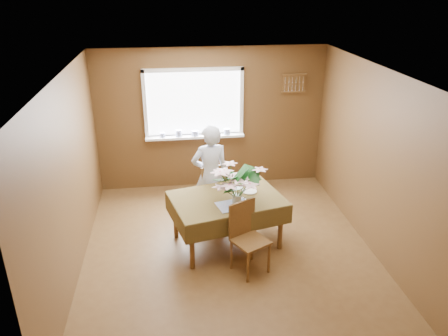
{
  "coord_description": "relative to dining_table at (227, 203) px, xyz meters",
  "views": [
    {
      "loc": [
        -0.75,
        -5.09,
        3.54
      ],
      "look_at": [
        0.0,
        0.55,
        1.05
      ],
      "focal_mm": 35.0,
      "sensor_mm": 36.0,
      "label": 1
    }
  ],
  "objects": [
    {
      "name": "flower_bouquet",
      "position": [
        0.1,
        -0.23,
        0.44
      ],
      "size": [
        0.63,
        0.63,
        0.54
      ],
      "rotation": [
        0.0,
        0.0,
        -0.0
      ],
      "color": "white",
      "rests_on": "dining_table"
    },
    {
      "name": "window_assembly",
      "position": [
        -0.29,
        1.96,
        0.71
      ],
      "size": [
        1.72,
        0.2,
        1.22
      ],
      "color": "white",
      "rests_on": "wall_back"
    },
    {
      "name": "wall_right",
      "position": [
        2.0,
        -0.24,
        0.6
      ],
      "size": [
        0.0,
        4.5,
        4.5
      ],
      "primitive_type": "plane",
      "rotation": [
        1.57,
        0.0,
        -1.57
      ],
      "color": "brown",
      "rests_on": "floor"
    },
    {
      "name": "chair_near",
      "position": [
        0.17,
        -0.61,
        -0.13
      ],
      "size": [
        0.55,
        0.55,
        0.94
      ],
      "rotation": [
        0.0,
        0.0,
        0.49
      ],
      "color": "brown",
      "rests_on": "floor"
    },
    {
      "name": "spoon_rack",
      "position": [
        1.45,
        1.98,
        1.2
      ],
      "size": [
        0.44,
        0.05,
        0.33
      ],
      "color": "brown",
      "rests_on": "wall_back"
    },
    {
      "name": "wall_back",
      "position": [
        0.0,
        2.01,
        0.6
      ],
      "size": [
        4.0,
        0.0,
        4.0
      ],
      "primitive_type": "plane",
      "rotation": [
        1.57,
        0.0,
        0.0
      ],
      "color": "brown",
      "rests_on": "floor"
    },
    {
      "name": "side_plate",
      "position": [
        0.34,
        0.14,
        0.09
      ],
      "size": [
        0.25,
        0.25,
        0.01
      ],
      "primitive_type": "cylinder",
      "rotation": [
        0.0,
        0.0,
        0.2
      ],
      "color": "white",
      "rests_on": "dining_table"
    },
    {
      "name": "wall_front",
      "position": [
        0.0,
        -2.49,
        0.6
      ],
      "size": [
        4.0,
        0.0,
        4.0
      ],
      "primitive_type": "plane",
      "rotation": [
        -1.57,
        0.0,
        0.0
      ],
      "color": "brown",
      "rests_on": "floor"
    },
    {
      "name": "chair_far",
      "position": [
        -0.14,
        0.79,
        -0.14
      ],
      "size": [
        0.5,
        0.5,
        0.92
      ],
      "rotation": [
        0.0,
        0.0,
        3.46
      ],
      "color": "brown",
      "rests_on": "floor"
    },
    {
      "name": "seated_woman",
      "position": [
        -0.16,
        0.68,
        0.14
      ],
      "size": [
        0.63,
        0.47,
        1.58
      ],
      "primitive_type": "imported",
      "rotation": [
        0.0,
        0.0,
        3.31
      ],
      "color": "white",
      "rests_on": "floor"
    },
    {
      "name": "ceiling",
      "position": [
        0.0,
        -0.24,
        1.85
      ],
      "size": [
        4.5,
        4.5,
        0.0
      ],
      "primitive_type": "plane",
      "rotation": [
        3.14,
        0.0,
        0.0
      ],
      "color": "white",
      "rests_on": "wall_back"
    },
    {
      "name": "floor",
      "position": [
        0.0,
        -0.24,
        -0.65
      ],
      "size": [
        4.5,
        4.5,
        0.0
      ],
      "primitive_type": "plane",
      "color": "brown",
      "rests_on": "ground"
    },
    {
      "name": "wall_left",
      "position": [
        -2.0,
        -0.24,
        0.6
      ],
      "size": [
        0.0,
        4.5,
        4.5
      ],
      "primitive_type": "plane",
      "rotation": [
        1.57,
        0.0,
        1.57
      ],
      "color": "brown",
      "rests_on": "floor"
    },
    {
      "name": "table_knife",
      "position": [
        0.27,
        -0.11,
        0.1
      ],
      "size": [
        0.15,
        0.18,
        0.0
      ],
      "primitive_type": "cube",
      "rotation": [
        0.0,
        0.0,
        0.66
      ],
      "color": "silver",
      "rests_on": "dining_table"
    },
    {
      "name": "dining_table",
      "position": [
        0.0,
        0.0,
        0.0
      ],
      "size": [
        1.71,
        1.36,
        0.74
      ],
      "rotation": [
        0.0,
        0.0,
        0.24
      ],
      "color": "brown",
      "rests_on": "floor"
    }
  ]
}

